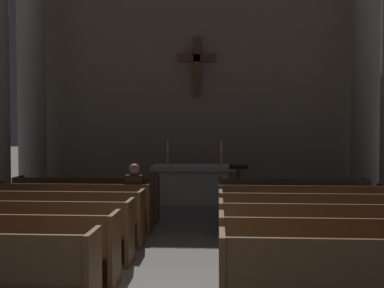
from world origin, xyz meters
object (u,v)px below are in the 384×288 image
object	(u,v)px
pew_left_row_3	(29,231)
candlestick_left	(168,157)
pew_right_row_2	(345,254)
pew_right_row_6	(292,201)
pew_right_row_5	(301,210)
lectern	(238,189)
pew_right_row_4	(312,221)
column_right_fourth	(366,87)
pew_left_row_5	(72,207)
column_left_fourth	(32,88)
pew_left_row_6	(87,199)
pew_right_row_1	(373,282)
pew_left_row_4	(53,218)
pew_right_row_3	(326,235)
lone_worshipper	(135,196)
candlestick_right	(221,157)
altar	(194,183)

from	to	relation	value
pew_left_row_3	candlestick_left	xyz separation A→B (m)	(1.45, 5.34, 0.73)
pew_right_row_2	pew_right_row_6	distance (m)	3.91
pew_right_row_5	lectern	size ratio (longest dim) A/B	2.63
pew_left_row_3	pew_right_row_6	xyz separation A→B (m)	(4.30, 2.93, 0.00)
pew_right_row_6	candlestick_left	size ratio (longest dim) A/B	4.83
pew_right_row_4	column_right_fourth	xyz separation A→B (m)	(2.37, 4.87, 2.59)
pew_left_row_5	column_left_fourth	bearing A→B (deg)	121.38
pew_right_row_5	candlestick_left	size ratio (longest dim) A/B	4.83
pew_left_row_6	pew_right_row_1	distance (m)	6.51
pew_left_row_6	pew_right_row_2	size ratio (longest dim) A/B	1.00
pew_left_row_4	pew_left_row_6	xyz separation A→B (m)	(0.00, 1.96, 0.00)
pew_left_row_4	column_right_fourth	xyz separation A→B (m)	(6.68, 4.87, 2.59)
pew_left_row_5	pew_right_row_2	world-z (taller)	same
pew_left_row_5	column_left_fourth	distance (m)	5.24
pew_left_row_5	pew_right_row_5	xyz separation A→B (m)	(4.30, 0.00, 0.00)
pew_right_row_4	candlestick_left	size ratio (longest dim) A/B	4.83
pew_right_row_5	pew_left_row_6	bearing A→B (deg)	167.20
pew_right_row_6	pew_left_row_3	bearing A→B (deg)	-145.71
pew_right_row_3	lone_worshipper	xyz separation A→B (m)	(-3.10, 1.99, 0.22)
candlestick_left	candlestick_right	xyz separation A→B (m)	(1.40, 0.00, 0.00)
pew_right_row_2	pew_right_row_3	distance (m)	0.98
column_left_fourth	candlestick_left	distance (m)	4.28
pew_left_row_6	lectern	xyz separation A→B (m)	(3.24, 1.21, 0.07)
pew_right_row_1	column_right_fourth	xyz separation A→B (m)	(2.37, 7.80, 2.59)
altar	pew_right_row_5	bearing A→B (deg)	-57.56
pew_right_row_6	lectern	world-z (taller)	lectern
pew_right_row_5	lectern	distance (m)	2.43
pew_left_row_6	pew_right_row_3	bearing A→B (deg)	-34.29
pew_left_row_5	pew_right_row_6	xyz separation A→B (m)	(4.30, 0.98, 0.00)
pew_left_row_3	candlestick_left	world-z (taller)	candlestick_left
pew_left_row_4	pew_left_row_5	world-z (taller)	same
candlestick_left	pew_left_row_6	bearing A→B (deg)	-121.10
pew_right_row_2	candlestick_right	distance (m)	6.53
lectern	pew_right_row_5	bearing A→B (deg)	-64.15
column_right_fourth	candlestick_right	xyz separation A→B (m)	(-3.82, -0.51, -1.86)
pew_left_row_3	lone_worshipper	xyz separation A→B (m)	(1.21, 1.99, 0.22)
pew_right_row_2	column_left_fourth	distance (m)	9.89
pew_right_row_3	pew_right_row_4	bearing A→B (deg)	90.00
pew_right_row_3	candlestick_left	bearing A→B (deg)	118.10
pew_left_row_6	candlestick_right	world-z (taller)	candlestick_right
pew_right_row_2	pew_right_row_6	bearing A→B (deg)	90.00
pew_right_row_2	lone_worshipper	distance (m)	4.30
pew_left_row_5	pew_right_row_1	world-z (taller)	same
candlestick_left	lectern	distance (m)	2.26
pew_left_row_3	pew_right_row_1	distance (m)	4.73
altar	lectern	xyz separation A→B (m)	(1.09, -1.20, 0.01)
pew_left_row_4	candlestick_left	world-z (taller)	candlestick_left
pew_right_row_3	pew_right_row_6	distance (m)	2.93
column_right_fourth	pew_left_row_5	bearing A→B (deg)	-149.77
pew_right_row_1	column_left_fourth	size ratio (longest dim) A/B	0.48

